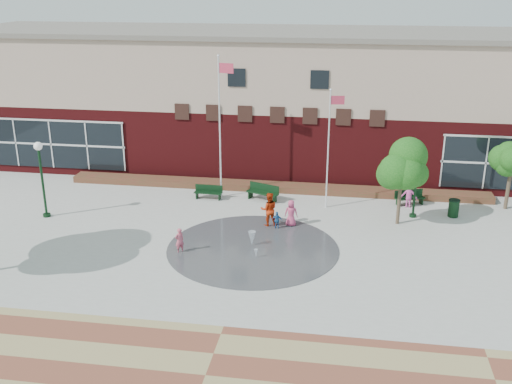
# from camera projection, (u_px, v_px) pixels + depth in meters

# --- Properties ---
(ground) EXTENTS (120.00, 120.00, 0.00)m
(ground) POSITION_uv_depth(u_px,v_px,m) (242.00, 278.00, 26.45)
(ground) COLOR #666056
(ground) RESTS_ON ground
(plaza_concrete) EXTENTS (46.00, 18.00, 0.01)m
(plaza_concrete) POSITION_uv_depth(u_px,v_px,m) (256.00, 240.00, 30.17)
(plaza_concrete) COLOR #A8A8A0
(plaza_concrete) RESTS_ON ground
(paver_band) EXTENTS (46.00, 6.00, 0.01)m
(paver_band) POSITION_uv_depth(u_px,v_px,m) (205.00, 376.00, 19.94)
(paver_band) COLOR brown
(paver_band) RESTS_ON ground
(splash_pad) EXTENTS (8.40, 8.40, 0.01)m
(splash_pad) POSITION_uv_depth(u_px,v_px,m) (253.00, 249.00, 29.24)
(splash_pad) COLOR #383A3D
(splash_pad) RESTS_ON ground
(library_building) EXTENTS (44.40, 10.40, 9.20)m
(library_building) POSITION_uv_depth(u_px,v_px,m) (286.00, 98.00, 41.12)
(library_building) COLOR #550E11
(library_building) RESTS_ON ground
(flower_bed) EXTENTS (26.00, 1.20, 0.40)m
(flower_bed) POSITION_uv_depth(u_px,v_px,m) (275.00, 190.00, 37.23)
(flower_bed) COLOR maroon
(flower_bed) RESTS_ON ground
(flagpole_left) EXTENTS (0.97, 0.30, 8.46)m
(flagpole_left) POSITION_uv_depth(u_px,v_px,m) (220.00, 120.00, 34.57)
(flagpole_left) COLOR white
(flagpole_left) RESTS_ON ground
(flagpole_right) EXTENTS (0.84, 0.19, 6.87)m
(flagpole_right) POSITION_uv_depth(u_px,v_px,m) (329.00, 143.00, 33.18)
(flagpole_right) COLOR white
(flagpole_right) RESTS_ON ground
(lamp_left) EXTENTS (0.45, 0.45, 4.28)m
(lamp_left) POSITION_uv_depth(u_px,v_px,m) (41.00, 171.00, 32.25)
(lamp_left) COLOR black
(lamp_left) RESTS_ON ground
(lamp_right) EXTENTS (0.43, 0.43, 4.05)m
(lamp_right) POSITION_uv_depth(u_px,v_px,m) (417.00, 174.00, 32.25)
(lamp_right) COLOR black
(lamp_right) RESTS_ON ground
(bench_left) EXTENTS (1.68, 0.52, 0.84)m
(bench_left) POSITION_uv_depth(u_px,v_px,m) (208.00, 195.00, 35.69)
(bench_left) COLOR black
(bench_left) RESTS_ON ground
(bench_mid) EXTENTS (2.02, 1.23, 0.99)m
(bench_mid) POSITION_uv_depth(u_px,v_px,m) (263.00, 195.00, 35.45)
(bench_mid) COLOR black
(bench_mid) RESTS_ON ground
(bench_right) EXTENTS (1.80, 1.07, 0.88)m
(bench_right) POSITION_uv_depth(u_px,v_px,m) (409.00, 200.00, 34.76)
(bench_right) COLOR black
(bench_right) RESTS_ON ground
(trash_can) EXTENTS (0.61, 0.61, 1.01)m
(trash_can) POSITION_uv_depth(u_px,v_px,m) (454.00, 208.00, 32.96)
(trash_can) COLOR black
(trash_can) RESTS_ON ground
(tree_mid) EXTENTS (2.69, 2.69, 4.54)m
(tree_mid) POSITION_uv_depth(u_px,v_px,m) (402.00, 165.00, 31.08)
(tree_mid) COLOR #443527
(tree_mid) RESTS_ON ground
(tree_small_right) EXTENTS (2.30, 2.30, 3.92)m
(tree_small_right) POSITION_uv_depth(u_px,v_px,m) (512.00, 161.00, 33.30)
(tree_small_right) COLOR #443527
(tree_small_right) RESTS_ON ground
(water_jet_a) EXTENTS (0.38, 0.38, 0.73)m
(water_jet_a) POSITION_uv_depth(u_px,v_px,m) (252.00, 246.00, 29.56)
(water_jet_a) COLOR white
(water_jet_a) RESTS_ON ground
(water_jet_b) EXTENTS (0.19, 0.19, 0.42)m
(water_jet_b) POSITION_uv_depth(u_px,v_px,m) (256.00, 258.00, 28.27)
(water_jet_b) COLOR white
(water_jet_b) RESTS_ON ground
(child_splash) EXTENTS (0.54, 0.54, 1.26)m
(child_splash) POSITION_uv_depth(u_px,v_px,m) (179.00, 240.00, 28.65)
(child_splash) COLOR #CD5268
(child_splash) RESTS_ON ground
(adult_red) EXTENTS (1.04, 0.89, 1.86)m
(adult_red) POSITION_uv_depth(u_px,v_px,m) (269.00, 209.00, 31.65)
(adult_red) COLOR #BB2D0C
(adult_red) RESTS_ON ground
(adult_pink) EXTENTS (0.72, 0.48, 1.45)m
(adult_pink) POSITION_uv_depth(u_px,v_px,m) (291.00, 213.00, 31.69)
(adult_pink) COLOR #CE4571
(adult_pink) RESTS_ON ground
(child_blue) EXTENTS (0.57, 0.26, 0.97)m
(child_blue) POSITION_uv_depth(u_px,v_px,m) (277.00, 220.00, 31.39)
(child_blue) COLOR #235E9D
(child_blue) RESTS_ON ground
(person_bench) EXTENTS (1.00, 0.59, 1.52)m
(person_bench) POSITION_uv_depth(u_px,v_px,m) (409.00, 195.00, 34.27)
(person_bench) COLOR #CD4899
(person_bench) RESTS_ON ground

